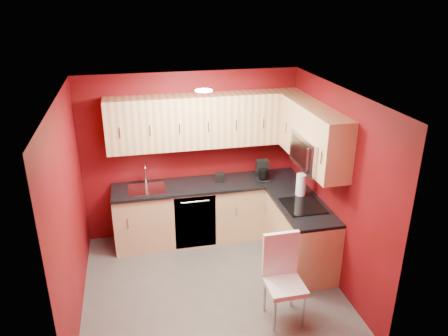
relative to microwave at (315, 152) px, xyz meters
name	(u,v)px	position (x,y,z in m)	size (l,w,h in m)	color
floor	(211,285)	(-1.39, -0.20, -1.66)	(3.20, 3.20, 0.00)	#514E4C
ceiling	(209,95)	(-1.39, -0.20, 0.84)	(3.20, 3.20, 0.00)	white
wall_back	(191,155)	(-1.39, 1.30, -0.41)	(3.20, 3.20, 0.00)	maroon
wall_front	(242,273)	(-1.39, -1.70, -0.41)	(3.20, 3.20, 0.00)	maroon
wall_left	(69,213)	(-2.99, -0.20, -0.41)	(3.00, 3.00, 0.00)	maroon
wall_right	(334,187)	(0.21, -0.20, -0.41)	(3.00, 3.00, 0.00)	maroon
base_cabinets_back	(209,211)	(-1.19, 1.00, -1.22)	(2.80, 0.60, 0.87)	#E2B281
base_cabinets_right	(300,235)	(-0.09, 0.05, -1.22)	(0.60, 1.30, 0.87)	#E2B281
countertop_back	(209,184)	(-1.19, 0.99, -0.77)	(2.80, 0.63, 0.04)	black
countertop_right	(302,206)	(-0.11, 0.04, -0.77)	(0.63, 1.27, 0.04)	black
upper_cabinets_back	(206,121)	(-1.19, 1.13, 0.17)	(2.80, 0.35, 0.75)	#E7C983
upper_cabinets_right	(311,129)	(0.03, 0.24, 0.23)	(0.35, 1.55, 0.75)	#E7C983
microwave	(315,152)	(0.00, 0.00, 0.00)	(0.42, 0.76, 0.42)	silver
cooktop	(303,206)	(-0.11, 0.00, -0.74)	(0.50, 0.55, 0.01)	black
sink	(147,186)	(-2.09, 1.00, -0.72)	(0.52, 0.42, 0.35)	silver
dishwasher_front	(195,222)	(-1.44, 0.71, -1.22)	(0.60, 0.02, 0.82)	black
downlight	(204,91)	(-1.39, 0.10, 0.82)	(0.20, 0.20, 0.01)	white
coffee_maker	(263,171)	(-0.39, 0.91, -0.60)	(0.18, 0.24, 0.31)	black
napkin_holder	(220,177)	(-1.02, 1.02, -0.68)	(0.12, 0.12, 0.13)	black
paper_towel	(301,185)	(-0.03, 0.31, -0.59)	(0.18, 0.18, 0.32)	white
dining_chair	(285,281)	(-0.69, -0.98, -1.14)	(0.42, 0.44, 1.04)	white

